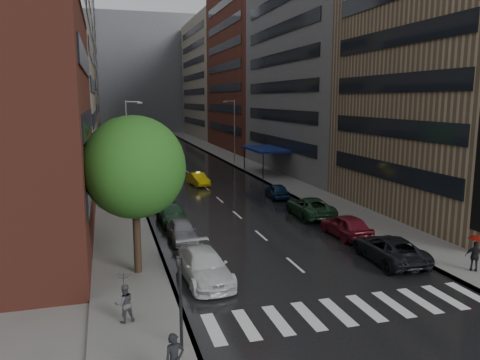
# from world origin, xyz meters

# --- Properties ---
(ground) EXTENTS (220.00, 220.00, 0.00)m
(ground) POSITION_xyz_m (0.00, 0.00, 0.00)
(ground) COLOR gray
(ground) RESTS_ON ground
(road) EXTENTS (14.00, 140.00, 0.01)m
(road) POSITION_xyz_m (0.00, 50.00, 0.01)
(road) COLOR black
(road) RESTS_ON ground
(sidewalk_left) EXTENTS (4.00, 140.00, 0.15)m
(sidewalk_left) POSITION_xyz_m (-9.00, 50.00, 0.07)
(sidewalk_left) COLOR gray
(sidewalk_left) RESTS_ON ground
(sidewalk_right) EXTENTS (4.00, 140.00, 0.15)m
(sidewalk_right) POSITION_xyz_m (9.00, 50.00, 0.07)
(sidewalk_right) COLOR gray
(sidewalk_right) RESTS_ON ground
(crosswalk) EXTENTS (13.15, 2.80, 0.01)m
(crosswalk) POSITION_xyz_m (0.20, -2.00, 0.01)
(crosswalk) COLOR silver
(crosswalk) RESTS_ON ground
(buildings_left) EXTENTS (8.00, 108.00, 38.00)m
(buildings_left) POSITION_xyz_m (-15.00, 58.79, 15.99)
(buildings_left) COLOR maroon
(buildings_left) RESTS_ON ground
(buildings_right) EXTENTS (8.05, 109.10, 36.00)m
(buildings_right) POSITION_xyz_m (15.00, 56.70, 15.03)
(buildings_right) COLOR #937A5B
(buildings_right) RESTS_ON ground
(building_far) EXTENTS (40.00, 14.00, 32.00)m
(building_far) POSITION_xyz_m (0.00, 118.00, 16.00)
(building_far) COLOR slate
(building_far) RESTS_ON ground
(tree_near) EXTENTS (5.30, 5.30, 8.45)m
(tree_near) POSITION_xyz_m (-8.60, 4.98, 5.78)
(tree_near) COLOR #382619
(tree_near) RESTS_ON ground
(tree_mid) EXTENTS (4.93, 4.93, 7.86)m
(tree_mid) POSITION_xyz_m (-8.60, 18.52, 5.38)
(tree_mid) COLOR #382619
(tree_mid) RESTS_ON ground
(tree_far) EXTENTS (4.49, 4.49, 7.16)m
(tree_far) POSITION_xyz_m (-8.60, 30.50, 4.89)
(tree_far) COLOR #382619
(tree_far) RESTS_ON ground
(taxi) EXTENTS (2.04, 4.26, 1.35)m
(taxi) POSITION_xyz_m (-0.50, 29.85, 0.67)
(taxi) COLOR #DFBD0B
(taxi) RESTS_ON ground
(parked_cars_left) EXTENTS (2.50, 28.33, 1.56)m
(parked_cars_left) POSITION_xyz_m (-5.40, 13.84, 0.72)
(parked_cars_left) COLOR silver
(parked_cars_left) RESTS_ON ground
(parked_cars_right) EXTENTS (2.84, 23.16, 1.60)m
(parked_cars_right) POSITION_xyz_m (5.40, 10.31, 0.77)
(parked_cars_right) COLOR black
(parked_cars_right) RESTS_ON ground
(ped_black_umbrella) EXTENTS (0.96, 0.98, 2.09)m
(ped_black_umbrella) POSITION_xyz_m (-9.52, -0.64, 1.39)
(ped_black_umbrella) COLOR #454549
(ped_black_umbrella) RESTS_ON sidewalk_left
(ped_red_umbrella) EXTENTS (0.98, 0.92, 2.01)m
(ped_red_umbrella) POSITION_xyz_m (8.69, 0.12, 1.33)
(ped_red_umbrella) COLOR black
(ped_red_umbrella) RESTS_ON sidewalk_right
(traffic_light) EXTENTS (0.18, 0.15, 3.45)m
(traffic_light) POSITION_xyz_m (-7.60, -3.29, 2.23)
(traffic_light) COLOR black
(traffic_light) RESTS_ON sidewalk_left
(street_lamp_left) EXTENTS (1.74, 0.22, 9.00)m
(street_lamp_left) POSITION_xyz_m (-7.72, 30.00, 4.89)
(street_lamp_left) COLOR gray
(street_lamp_left) RESTS_ON sidewalk_left
(street_lamp_right) EXTENTS (1.74, 0.22, 9.00)m
(street_lamp_right) POSITION_xyz_m (7.72, 45.00, 4.89)
(street_lamp_right) COLOR gray
(street_lamp_right) RESTS_ON sidewalk_right
(awning) EXTENTS (4.00, 8.00, 3.12)m
(awning) POSITION_xyz_m (8.98, 35.00, 3.13)
(awning) COLOR navy
(awning) RESTS_ON sidewalk_right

